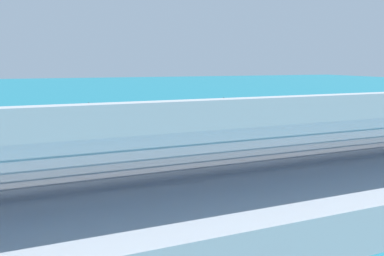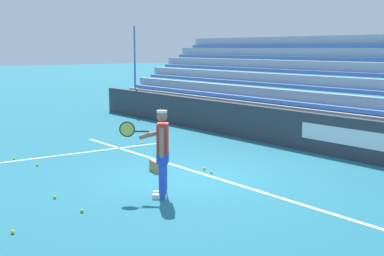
# 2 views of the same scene
# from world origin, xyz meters

# --- Properties ---
(ground_plane) EXTENTS (160.00, 160.00, 0.00)m
(ground_plane) POSITION_xyz_m (0.00, 0.00, 0.00)
(ground_plane) COLOR #1E6B7F
(court_baseline_white) EXTENTS (12.00, 0.10, 0.01)m
(court_baseline_white) POSITION_xyz_m (0.00, -0.50, 0.00)
(court_baseline_white) COLOR white
(court_baseline_white) RESTS_ON ground
(back_wall_sponsor_board) EXTENTS (24.76, 0.25, 1.10)m
(back_wall_sponsor_board) POSITION_xyz_m (-0.01, -4.64, 0.55)
(back_wall_sponsor_board) COLOR #2D333D
(back_wall_sponsor_board) RESTS_ON ground
(bleacher_stand) EXTENTS (23.52, 4.00, 3.85)m
(bleacher_stand) POSITION_xyz_m (0.00, -7.27, 0.79)
(bleacher_stand) COLOR #9EA3A8
(bleacher_stand) RESTS_ON ground
(tennis_player) EXTENTS (0.98, 0.80, 1.71)m
(tennis_player) POSITION_xyz_m (-0.98, 1.33, 0.89)
(tennis_player) COLOR blue
(tennis_player) RESTS_ON ground
(ball_box_cardboard) EXTENTS (0.45, 0.38, 0.26)m
(ball_box_cardboard) POSITION_xyz_m (0.95, 0.18, 0.13)
(ball_box_cardboard) COLOR #A87F51
(ball_box_cardboard) RESTS_ON ground
(tennis_ball_by_box) EXTENTS (0.07, 0.07, 0.07)m
(tennis_ball_by_box) POSITION_xyz_m (0.39, -0.78, 0.03)
(tennis_ball_by_box) COLOR #CCE533
(tennis_ball_by_box) RESTS_ON ground
(tennis_ball_toward_net) EXTENTS (0.07, 0.07, 0.07)m
(tennis_ball_toward_net) POSITION_xyz_m (-0.97, 3.02, 0.03)
(tennis_ball_toward_net) COLOR #CCE533
(tennis_ball_toward_net) RESTS_ON ground
(tennis_ball_midcourt) EXTENTS (0.07, 0.07, 0.07)m
(tennis_ball_midcourt) POSITION_xyz_m (3.17, 2.29, 0.03)
(tennis_ball_midcourt) COLOR #CCE533
(tennis_ball_midcourt) RESTS_ON ground
(tennis_ball_on_baseline) EXTENTS (0.07, 0.07, 0.07)m
(tennis_ball_on_baseline) POSITION_xyz_m (4.27, -1.40, 0.03)
(tennis_ball_on_baseline) COLOR #CCE533
(tennis_ball_on_baseline) RESTS_ON ground
(tennis_ball_far_right) EXTENTS (0.07, 0.07, 0.07)m
(tennis_ball_far_right) POSITION_xyz_m (0.01, -0.70, 0.03)
(tennis_ball_far_right) COLOR #CCE533
(tennis_ball_far_right) RESTS_ON ground
(tennis_ball_far_left) EXTENTS (0.07, 0.07, 0.07)m
(tennis_ball_far_left) POSITION_xyz_m (4.26, 2.51, 0.03)
(tennis_ball_far_left) COLOR #CCE533
(tennis_ball_far_left) RESTS_ON ground
(tennis_ball_stray_back) EXTENTS (0.07, 0.07, 0.07)m
(tennis_ball_stray_back) POSITION_xyz_m (0.15, 3.07, 0.03)
(tennis_ball_stray_back) COLOR #CCE533
(tennis_ball_stray_back) RESTS_ON ground
(tennis_ball_near_player) EXTENTS (0.07, 0.07, 0.07)m
(tennis_ball_near_player) POSITION_xyz_m (-1.35, 4.37, 0.03)
(tennis_ball_near_player) COLOR #CCE533
(tennis_ball_near_player) RESTS_ON ground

